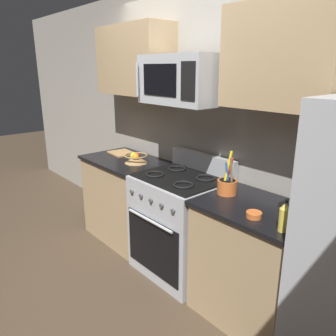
{
  "coord_description": "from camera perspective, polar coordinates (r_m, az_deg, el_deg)",
  "views": [
    {
      "loc": [
        1.99,
        -1.18,
        1.84
      ],
      "look_at": [
        -0.01,
        0.57,
        1.03
      ],
      "focal_mm": 35.22,
      "sensor_mm": 36.0,
      "label": 1
    }
  ],
  "objects": [
    {
      "name": "ground_plane",
      "position": [
        2.96,
        -8.77,
        -21.77
      ],
      "size": [
        16.0,
        16.0,
        0.0
      ],
      "primitive_type": "plane",
      "color": "#473828"
    },
    {
      "name": "wall_back",
      "position": [
        3.05,
        7.44,
        6.63
      ],
      "size": [
        8.0,
        0.1,
        2.6
      ],
      "primitive_type": "cube",
      "color": "#9E998E",
      "rests_on": "ground"
    },
    {
      "name": "counter_left",
      "position": [
        3.68,
        -7.2,
        -5.28
      ],
      "size": [
        0.93,
        0.63,
        0.91
      ],
      "color": "tan",
      "rests_on": "ground"
    },
    {
      "name": "range_oven",
      "position": [
        3.06,
        1.99,
        -9.63
      ],
      "size": [
        0.76,
        0.67,
        1.09
      ],
      "color": "#B2B5BA",
      "rests_on": "ground"
    },
    {
      "name": "counter_right",
      "position": [
        2.62,
        14.33,
        -15.57
      ],
      "size": [
        0.81,
        0.63,
        0.91
      ],
      "color": "tan",
      "rests_on": "ground"
    },
    {
      "name": "microwave",
      "position": [
        2.75,
        2.7,
        15.04
      ],
      "size": [
        0.71,
        0.44,
        0.39
      ],
      "color": "#B2B5BA"
    },
    {
      "name": "upper_cabinets_left",
      "position": [
        3.5,
        -5.83,
        18.01
      ],
      "size": [
        0.92,
        0.34,
        0.67
      ],
      "color": "tan"
    },
    {
      "name": "upper_cabinets_right",
      "position": [
        2.36,
        19.53,
        17.73
      ],
      "size": [
        0.8,
        0.34,
        0.67
      ],
      "color": "tan"
    },
    {
      "name": "utensil_crock",
      "position": [
        2.56,
        10.2,
        -2.93
      ],
      "size": [
        0.15,
        0.15,
        0.33
      ],
      "color": "#D1662D",
      "rests_on": "counter_right"
    },
    {
      "name": "fruit_basket",
      "position": [
        3.37,
        -5.6,
        1.72
      ],
      "size": [
        0.24,
        0.24,
        0.11
      ],
      "color": "#9E7A4C",
      "rests_on": "counter_left"
    },
    {
      "name": "cutting_board",
      "position": [
        3.76,
        -8.01,
        2.6
      ],
      "size": [
        0.31,
        0.26,
        0.02
      ],
      "primitive_type": "cube",
      "rotation": [
        0.0,
        0.0,
        -0.1
      ],
      "color": "tan",
      "rests_on": "counter_left"
    },
    {
      "name": "bottle_oil",
      "position": [
        2.07,
        19.47,
        -8.03
      ],
      "size": [
        0.06,
        0.06,
        0.2
      ],
      "color": "gold",
      "rests_on": "counter_right"
    },
    {
      "name": "prep_bowl",
      "position": [
        2.22,
        14.65,
        -7.8
      ],
      "size": [
        0.1,
        0.1,
        0.04
      ],
      "color": "#D1662D",
      "rests_on": "counter_right"
    }
  ]
}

